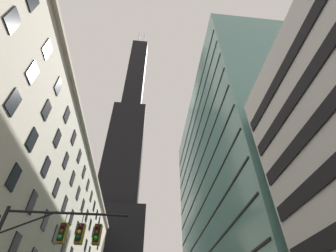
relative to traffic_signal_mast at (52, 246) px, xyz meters
name	(u,v)px	position (x,y,z in m)	size (l,w,h in m)	color
station_building	(26,234)	(-14.41, 29.33, 9.45)	(15.81, 75.36, 29.90)	beige
dark_skyscraper	(121,178)	(-7.32, 88.62, 54.32)	(25.43, 25.43, 201.61)	black
glass_office_midrise	(237,187)	(22.99, 28.27, 19.52)	(15.76, 46.41, 50.00)	slate
traffic_signal_mast	(52,246)	(0.00, 0.00, 0.00)	(6.95, 0.63, 7.31)	black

